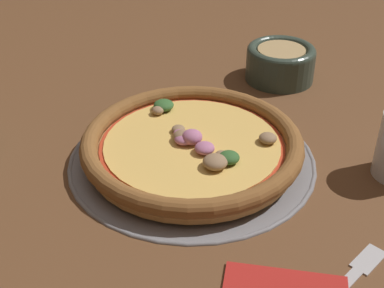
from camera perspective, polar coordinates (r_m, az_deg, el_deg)
name	(u,v)px	position (r m, az deg, el deg)	size (l,w,h in m)	color
ground_plane	(192,160)	(0.74, 0.00, -1.67)	(3.00, 3.00, 0.00)	brown
pizza_tray	(192,158)	(0.74, 0.00, -1.47)	(0.34, 0.34, 0.01)	gray
pizza	(192,145)	(0.72, 0.02, -0.10)	(0.30, 0.30, 0.04)	tan
bowl_near	(280,62)	(0.95, 9.41, 8.66)	(0.12, 0.12, 0.06)	#334238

